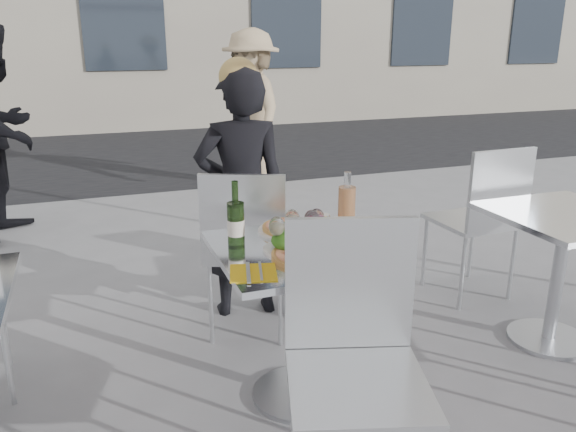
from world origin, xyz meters
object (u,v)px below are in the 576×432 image
object	(u,v)px
woman_diner	(242,196)
chair_far	(246,241)
side_table_right	(562,251)
pizza_near	(309,255)
pedestrian_b	(252,110)
napkin_left	(253,272)
wineglass_red_b	(317,219)
sugar_shaker	(323,226)
chair_near	(354,343)
main_table	(299,292)
salad_plate	(289,242)
wineglass_red_a	(311,221)
carafe	(347,208)
wineglass_white_a	(277,228)
side_chair_rfar	(484,211)
wineglass_white_b	(292,220)
wine_bottle	(236,222)
pizza_far	(291,228)
napkin_right	(382,260)

from	to	relation	value
woman_diner	chair_far	bearing A→B (deg)	84.50
side_table_right	pizza_near	distance (m)	1.53
pedestrian_b	napkin_left	bearing A→B (deg)	-18.34
pizza_near	wineglass_red_b	size ratio (longest dim) A/B	1.97
pizza_near	wineglass_red_b	world-z (taller)	wineglass_red_b
side_table_right	sugar_shaker	xyz separation A→B (m)	(-1.35, 0.10, 0.26)
chair_near	main_table	bearing A→B (deg)	104.47
side_table_right	napkin_left	distance (m)	1.79
chair_far	woman_diner	distance (m)	0.37
main_table	pizza_near	distance (m)	0.25
chair_near	side_table_right	bearing A→B (deg)	38.02
salad_plate	napkin_left	distance (m)	0.29
wineglass_red_a	napkin_left	xyz separation A→B (m)	(-0.33, -0.22, -0.11)
salad_plate	carafe	bearing A→B (deg)	20.91
carafe	wineglass_white_a	world-z (taller)	carafe
chair_far	woman_diner	size ratio (longest dim) A/B	0.66
side_table_right	side_chair_rfar	xyz separation A→B (m)	(-0.04, 0.59, 0.06)
pedestrian_b	wineglass_red_b	bearing A→B (deg)	-14.24
pedestrian_b	napkin_left	xyz separation A→B (m)	(-1.21, -4.09, -0.12)
main_table	wineglass_red_a	bearing A→B (deg)	21.26
side_chair_rfar	salad_plate	xyz separation A→B (m)	(-1.51, -0.60, 0.19)
chair_far	wineglass_white_b	distance (m)	0.63
main_table	salad_plate	xyz separation A→B (m)	(-0.06, -0.01, 0.25)
chair_near	wine_bottle	size ratio (longest dim) A/B	3.48
woman_diner	pizza_far	bearing A→B (deg)	99.51
side_chair_rfar	carafe	bearing A→B (deg)	19.81
chair_near	woman_diner	bearing A→B (deg)	105.99
woman_diner	pizza_far	size ratio (longest dim) A/B	4.74
chair_near	napkin_left	xyz separation A→B (m)	(-0.25, 0.39, 0.15)
napkin_left	napkin_right	xyz separation A→B (m)	(0.53, -0.06, 0.00)
napkin_left	wineglass_white_a	bearing A→B (deg)	63.54
chair_near	salad_plate	size ratio (longest dim) A/B	4.66
chair_far	napkin_right	size ratio (longest dim) A/B	4.22
carafe	wineglass_white_b	xyz separation A→B (m)	(-0.29, -0.05, -0.01)
side_table_right	woman_diner	xyz separation A→B (m)	(-1.50, 0.95, 0.20)
wineglass_white_a	napkin_left	bearing A→B (deg)	-130.85
pizza_near	pizza_far	size ratio (longest dim) A/B	1.00
wineglass_red_a	napkin_right	size ratio (longest dim) A/B	0.68
main_table	pizza_far	distance (m)	0.31
wineglass_red_b	wineglass_red_a	bearing A→B (deg)	-158.32
wineglass_white_b	wineglass_red_b	size ratio (longest dim) A/B	1.00
salad_plate	wineglass_red_b	bearing A→B (deg)	17.92
wineglass_red_a	salad_plate	bearing A→B (deg)	-163.06
salad_plate	carafe	world-z (taller)	carafe
pedestrian_b	wine_bottle	distance (m)	3.97
side_chair_rfar	pizza_near	world-z (taller)	side_chair_rfar
chair_near	napkin_right	world-z (taller)	chair_near
napkin_left	pizza_near	bearing A→B (deg)	31.48
pedestrian_b	chair_near	bearing A→B (deg)	-14.02
wine_bottle	carafe	size ratio (longest dim) A/B	1.02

